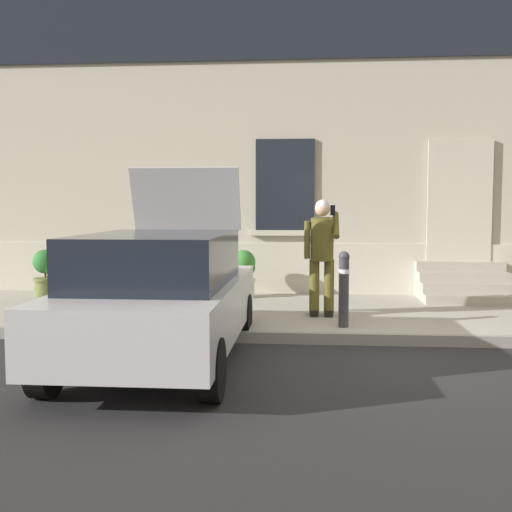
# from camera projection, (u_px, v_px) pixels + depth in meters

# --- Properties ---
(ground_plane) EXTENTS (80.00, 80.00, 0.00)m
(ground_plane) POSITION_uv_depth(u_px,v_px,m) (387.00, 363.00, 7.15)
(ground_plane) COLOR #232326
(sidewalk) EXTENTS (24.00, 3.60, 0.15)m
(sidewalk) POSITION_uv_depth(u_px,v_px,m) (365.00, 314.00, 9.92)
(sidewalk) COLOR #99968E
(sidewalk) RESTS_ON ground
(curb_edge) EXTENTS (24.00, 0.12, 0.15)m
(curb_edge) POSITION_uv_depth(u_px,v_px,m) (378.00, 339.00, 8.07)
(curb_edge) COLOR gray
(curb_edge) RESTS_ON ground
(building_facade) EXTENTS (24.00, 1.52, 7.50)m
(building_facade) POSITION_uv_depth(u_px,v_px,m) (356.00, 107.00, 12.09)
(building_facade) COLOR #B2AD9E
(building_facade) RESTS_ON ground
(entrance_stoop) EXTENTS (1.58, 1.28, 0.64)m
(entrance_stoop) POSITION_uv_depth(u_px,v_px,m) (463.00, 286.00, 11.05)
(entrance_stoop) COLOR #9E998E
(entrance_stoop) RESTS_ON sidewalk
(hatchback_car_silver) EXTENTS (1.79, 4.07, 2.34)m
(hatchback_car_silver) POSITION_uv_depth(u_px,v_px,m) (161.00, 294.00, 7.12)
(hatchback_car_silver) COLOR #B7B7BF
(hatchback_car_silver) RESTS_ON ground
(bollard_near_person) EXTENTS (0.15, 0.15, 1.04)m
(bollard_near_person) POSITION_uv_depth(u_px,v_px,m) (344.00, 286.00, 8.46)
(bollard_near_person) COLOR #333338
(bollard_near_person) RESTS_ON sidewalk
(person_on_phone) EXTENTS (0.51, 0.48, 1.75)m
(person_on_phone) POSITION_uv_depth(u_px,v_px,m) (322.00, 250.00, 9.20)
(person_on_phone) COLOR #514C1E
(person_on_phone) RESTS_ON sidewalk
(planter_olive) EXTENTS (0.44, 0.44, 0.86)m
(planter_olive) POSITION_uv_depth(u_px,v_px,m) (46.00, 272.00, 11.36)
(planter_olive) COLOR #606B38
(planter_olive) RESTS_ON sidewalk
(planter_terracotta) EXTENTS (0.44, 0.44, 0.86)m
(planter_terracotta) POSITION_uv_depth(u_px,v_px,m) (144.00, 272.00, 11.25)
(planter_terracotta) COLOR #B25B38
(planter_terracotta) RESTS_ON sidewalk
(planter_cream) EXTENTS (0.44, 0.44, 0.86)m
(planter_cream) POSITION_uv_depth(u_px,v_px,m) (244.00, 272.00, 11.23)
(planter_cream) COLOR beige
(planter_cream) RESTS_ON sidewalk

